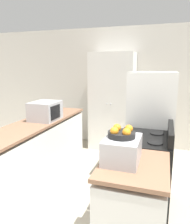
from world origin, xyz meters
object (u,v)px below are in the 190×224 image
Objects in this scene: toaster_oven at (122,150)px; fruit_bowl at (122,133)px; refrigerator at (151,126)px; stove at (143,171)px; microwave at (45,111)px; pantry_cabinet at (112,102)px.

fruit_bowl is (-0.01, 0.02, 0.15)m from toaster_oven.
refrigerator is 1.60m from toaster_oven.
refrigerator is at bearing 88.88° from stove.
toaster_oven is 0.15m from fruit_bowl.
fruit_bowl reaches higher than toaster_oven.
refrigerator is 4.11× the size of toaster_oven.
pantry_cabinet is at bearing 64.01° from microwave.
toaster_oven is 1.66× the size of fruit_bowl.
pantry_cabinet is 1.67m from microwave.
toaster_oven is at bearing -95.54° from refrigerator.
fruit_bowl is (0.73, -2.65, 0.16)m from pantry_cabinet.
pantry_cabinet is 2.76m from fruit_bowl.
refrigerator is 6.81× the size of fruit_bowl.
microwave reaches higher than stove.
pantry_cabinet reaches higher than stove.
stove is 1.76m from microwave.
stove is at bearing -65.24° from pantry_cabinet.
fruit_bowl reaches higher than stove.
pantry_cabinet is 2.17m from stove.
toaster_oven is (1.47, -1.17, -0.04)m from microwave.
toaster_oven reaches higher than stove.
toaster_oven is at bearing -100.17° from stove.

